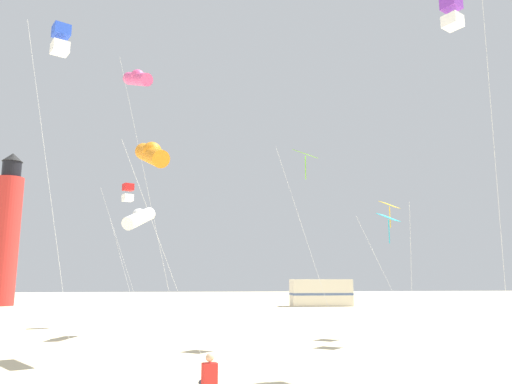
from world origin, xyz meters
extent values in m
cube|color=red|center=(-0.71, 5.01, 0.68)|extent=(0.39, 0.32, 0.52)
sphere|color=#D8A87F|center=(-0.71, 5.01, 1.06)|extent=(0.20, 0.20, 0.20)
cylinder|color=#2D2D38|center=(-0.70, 5.21, 0.44)|extent=(0.24, 0.38, 0.13)
cylinder|color=#2D2D38|center=(-0.85, 5.15, 0.44)|extent=(0.24, 0.38, 0.13)
cylinder|color=silver|center=(7.02, 13.31, 2.85)|extent=(2.13, 1.28, 5.70)
cube|color=#1EB2D1|center=(7.65, 14.37, 5.69)|extent=(1.22, 1.22, 0.40)
cylinder|color=#1EB2D1|center=(7.65, 14.37, 5.04)|extent=(0.04, 0.04, 1.10)
cylinder|color=silver|center=(9.67, 16.71, 3.35)|extent=(0.58, 1.75, 6.71)
cube|color=yellow|center=(8.80, 16.99, 6.70)|extent=(1.22, 1.22, 0.40)
cylinder|color=yellow|center=(8.80, 16.99, 6.05)|extent=(0.04, 0.04, 1.10)
cylinder|color=silver|center=(-5.65, 22.83, 4.18)|extent=(3.01, 0.19, 8.37)
cube|color=red|center=(-5.74, 24.33, 8.72)|extent=(0.82, 0.82, 0.44)
cube|color=white|center=(-5.74, 24.33, 8.02)|extent=(0.82, 0.82, 0.44)
cylinder|color=silver|center=(8.82, 7.78, 6.24)|extent=(0.99, 1.71, 12.48)
cube|color=purple|center=(7.98, 8.26, 12.83)|extent=(0.82, 0.82, 0.44)
cube|color=white|center=(7.98, 8.26, 12.13)|extent=(0.82, 0.82, 0.44)
cylinder|color=silver|center=(3.50, 12.94, 4.30)|extent=(2.62, 0.49, 8.60)
cube|color=#72D12D|center=(3.74, 14.25, 8.59)|extent=(1.22, 1.22, 0.40)
cylinder|color=#72D12D|center=(3.74, 14.25, 7.94)|extent=(0.04, 0.04, 1.10)
cylinder|color=silver|center=(-6.14, 9.77, 5.96)|extent=(2.17, 0.68, 11.92)
cube|color=blue|center=(-6.47, 10.85, 12.27)|extent=(0.82, 0.82, 0.44)
cube|color=white|center=(-6.47, 10.85, 11.57)|extent=(0.82, 0.82, 0.44)
cylinder|color=silver|center=(-2.31, 10.41, 3.87)|extent=(3.03, 1.37, 7.74)
cylinder|color=orange|center=(-2.99, 11.91, 7.74)|extent=(1.66, 2.56, 1.48)
sphere|color=orange|center=(-2.99, 11.91, 7.89)|extent=(0.76, 0.76, 0.76)
cylinder|color=silver|center=(-3.55, 16.80, 6.82)|extent=(3.18, 2.12, 13.65)
cylinder|color=#E54C8C|center=(-4.60, 18.39, 13.64)|extent=(1.96, 2.46, 1.48)
sphere|color=#E54C8C|center=(-4.60, 18.39, 13.79)|extent=(0.76, 0.76, 0.76)
cylinder|color=silver|center=(-4.69, 17.97, 3.02)|extent=(2.03, 0.85, 6.05)
cylinder|color=white|center=(-4.28, 18.98, 6.05)|extent=(1.60, 2.57, 1.48)
sphere|color=white|center=(-4.28, 18.98, 6.20)|extent=(0.76, 0.76, 0.76)
cylinder|color=red|center=(-22.25, 48.42, 7.00)|extent=(2.80, 2.80, 14.00)
cylinder|color=black|center=(-22.25, 48.42, 14.90)|extent=(2.00, 2.00, 1.80)
cone|color=black|center=(-22.25, 48.42, 16.30)|extent=(2.20, 2.20, 1.00)
cube|color=beige|center=(11.80, 44.14, 1.40)|extent=(6.43, 2.37, 2.80)
cube|color=#4C608C|center=(11.80, 44.14, 1.26)|extent=(6.47, 2.42, 0.24)
camera|label=1|loc=(-0.97, -6.99, 2.92)|focal=33.80mm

